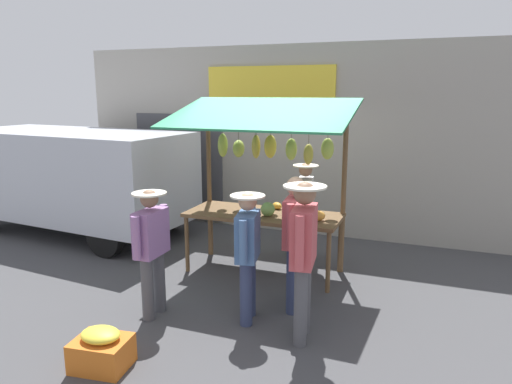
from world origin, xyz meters
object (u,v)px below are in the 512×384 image
at_px(shopper_in_striped_shirt, 304,248).
at_px(produce_crate_near, 102,350).
at_px(shopper_with_ponytail, 248,248).
at_px(parked_van, 67,172).
at_px(market_stall, 265,166).
at_px(shopper_in_grey_tee, 295,234).
at_px(shopper_with_shopping_bag, 152,244).
at_px(vendor_with_sunhat, 305,204).

relative_size(shopper_in_striped_shirt, produce_crate_near, 3.02).
distance_m(shopper_with_ponytail, parked_van, 4.97).
xyz_separation_m(shopper_in_striped_shirt, parked_van, (5.18, -2.31, 0.11)).
height_order(market_stall, parked_van, market_stall).
xyz_separation_m(market_stall, shopper_in_striped_shirt, (-1.03, 1.68, -0.54)).
relative_size(shopper_in_striped_shirt, shopper_in_grey_tee, 1.05).
bearing_deg(produce_crate_near, shopper_with_shopping_bag, -82.96).
distance_m(market_stall, shopper_in_grey_tee, 1.41).
relative_size(vendor_with_sunhat, shopper_with_ponytail, 1.01).
bearing_deg(shopper_in_grey_tee, parked_van, 64.98).
distance_m(shopper_with_ponytail, produce_crate_near, 1.82).
relative_size(shopper_in_striped_shirt, shopper_with_ponytail, 1.13).
bearing_deg(vendor_with_sunhat, produce_crate_near, -24.95).
bearing_deg(shopper_in_striped_shirt, shopper_with_ponytail, 67.77).
distance_m(market_stall, produce_crate_near, 3.26).
xyz_separation_m(market_stall, shopper_with_shopping_bag, (0.74, 1.79, -0.68)).
xyz_separation_m(vendor_with_sunhat, shopper_with_shopping_bag, (1.13, 2.50, -0.01)).
height_order(shopper_in_grey_tee, parked_van, parked_van).
distance_m(parked_van, produce_crate_near, 5.09).
xyz_separation_m(market_stall, shopper_in_grey_tee, (-0.75, 1.03, -0.61)).
xyz_separation_m(shopper_in_striped_shirt, shopper_in_grey_tee, (0.28, -0.65, -0.08)).
bearing_deg(shopper_in_grey_tee, shopper_with_shopping_bag, 110.69).
xyz_separation_m(market_stall, produce_crate_near, (0.60, 2.90, -1.37)).
bearing_deg(parked_van, vendor_with_sunhat, -174.05).
bearing_deg(shopper_in_grey_tee, shopper_with_ponytail, 132.84).
relative_size(vendor_with_sunhat, shopper_in_striped_shirt, 0.89).
distance_m(market_stall, parked_van, 4.21).
xyz_separation_m(shopper_with_shopping_bag, shopper_in_grey_tee, (-1.48, -0.76, 0.06)).
bearing_deg(vendor_with_sunhat, shopper_with_ponytail, -11.02).
bearing_deg(vendor_with_sunhat, shopper_in_grey_tee, 1.87).
height_order(parked_van, produce_crate_near, parked_van).
distance_m(shopper_in_striped_shirt, shopper_in_grey_tee, 0.72).
distance_m(shopper_in_striped_shirt, shopper_with_ponytail, 0.73).
relative_size(shopper_in_grey_tee, parked_van, 0.36).
bearing_deg(produce_crate_near, market_stall, -101.68).
distance_m(shopper_in_striped_shirt, produce_crate_near, 2.20).
xyz_separation_m(vendor_with_sunhat, parked_van, (4.54, 0.09, 0.24)).
bearing_deg(shopper_with_ponytail, parked_van, 52.53).
distance_m(shopper_in_grey_tee, produce_crate_near, 2.43).
xyz_separation_m(market_stall, vendor_with_sunhat, (-0.39, -0.71, -0.67)).
relative_size(market_stall, vendor_with_sunhat, 1.64).
height_order(shopper_in_striped_shirt, produce_crate_near, shopper_in_striped_shirt).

